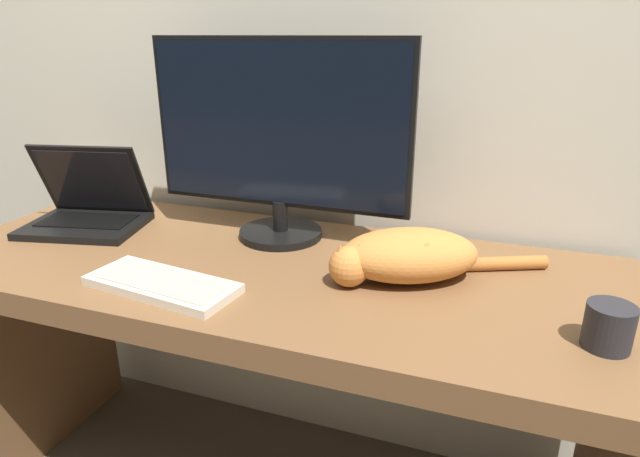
% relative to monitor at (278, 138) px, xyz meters
% --- Properties ---
extents(wall_back, '(6.40, 0.06, 2.60)m').
position_rel_monitor_xyz_m(wall_back, '(0.04, 0.21, 0.27)').
color(wall_back, beige).
rests_on(wall_back, ground_plane).
extents(desk, '(1.68, 0.66, 0.76)m').
position_rel_monitor_xyz_m(desk, '(0.04, -0.18, -0.42)').
color(desk, brown).
rests_on(desk, ground_plane).
extents(monitor, '(0.69, 0.22, 0.51)m').
position_rel_monitor_xyz_m(monitor, '(0.00, 0.00, 0.00)').
color(monitor, black).
rests_on(monitor, desk).
extents(laptop, '(0.35, 0.29, 0.23)m').
position_rel_monitor_xyz_m(laptop, '(-0.55, -0.11, -0.22)').
color(laptop, black).
rests_on(laptop, desk).
extents(external_keyboard, '(0.35, 0.18, 0.02)m').
position_rel_monitor_xyz_m(external_keyboard, '(-0.11, -0.38, -0.26)').
color(external_keyboard, beige).
rests_on(external_keyboard, desk).
extents(cat, '(0.48, 0.32, 0.12)m').
position_rel_monitor_xyz_m(cat, '(0.37, -0.15, -0.21)').
color(cat, '#C67A38').
rests_on(cat, desk).
extents(coffee_mug, '(0.08, 0.08, 0.08)m').
position_rel_monitor_xyz_m(coffee_mug, '(0.75, -0.31, -0.23)').
color(coffee_mug, '#232328').
rests_on(coffee_mug, desk).
extents(small_toy, '(0.06, 0.06, 0.06)m').
position_rel_monitor_xyz_m(small_toy, '(0.44, -0.04, -0.24)').
color(small_toy, red).
rests_on(small_toy, desk).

